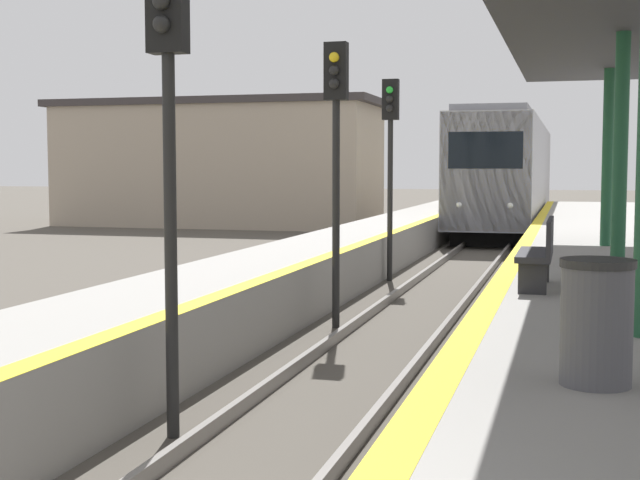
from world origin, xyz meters
TOP-DOWN VIEW (x-y plane):
  - train at (0.00, 36.04)m, footprint 2.83×22.02m
  - signal_near at (-1.05, 5.05)m, footprint 0.36×0.31m
  - signal_mid at (-1.03, 11.08)m, footprint 0.36×0.31m
  - signal_far at (-1.36, 17.11)m, footprint 0.36×0.31m
  - trash_bin at (2.77, 4.19)m, footprint 0.54×0.54m
  - bench at (2.19, 9.51)m, footprint 0.44×1.61m
  - station_building at (-12.40, 34.03)m, footprint 14.39×5.60m

SIDE VIEW (x-z plane):
  - trash_bin at x=2.77m, z-range 0.98..1.91m
  - bench at x=2.19m, z-range 1.00..1.92m
  - train at x=0.00m, z-range 0.04..4.59m
  - station_building at x=-12.40m, z-range 0.01..5.48m
  - signal_near at x=-1.05m, z-range 0.90..5.42m
  - signal_mid at x=-1.03m, z-range 0.90..5.42m
  - signal_far at x=-1.36m, z-range 0.90..5.42m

